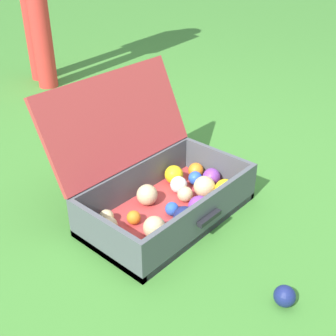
{
  "coord_description": "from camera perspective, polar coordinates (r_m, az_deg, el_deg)",
  "views": [
    {
      "loc": [
        -0.92,
        -0.89,
        0.97
      ],
      "look_at": [
        0.05,
        -0.03,
        0.21
      ],
      "focal_mm": 46.67,
      "sensor_mm": 36.0,
      "label": 1
    }
  ],
  "objects": [
    {
      "name": "ground_plane",
      "position": [
        1.61,
        -2.03,
        -6.67
      ],
      "size": [
        16.0,
        16.0,
        0.0
      ],
      "primitive_type": "plane",
      "color": "#3D7A2D"
    },
    {
      "name": "open_suitcase",
      "position": [
        1.6,
        -0.91,
        -2.26
      ],
      "size": [
        0.62,
        0.53,
        0.47
      ],
      "color": "#B23838",
      "rests_on": "ground"
    },
    {
      "name": "stray_ball_on_grass",
      "position": [
        1.33,
        14.99,
        -15.85
      ],
      "size": [
        0.06,
        0.06,
        0.06
      ],
      "primitive_type": "sphere",
      "color": "navy",
      "rests_on": "ground"
    }
  ]
}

